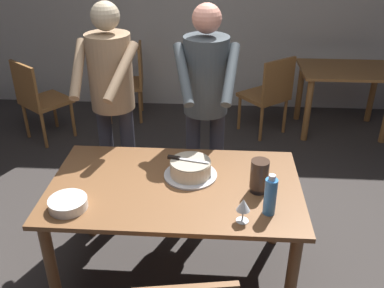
{
  "coord_description": "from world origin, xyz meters",
  "views": [
    {
      "loc": [
        0.25,
        -2.2,
        2.23
      ],
      "look_at": [
        0.09,
        0.26,
        0.9
      ],
      "focal_mm": 40.04,
      "sensor_mm": 36.0,
      "label": 1
    }
  ],
  "objects_px": {
    "cake_on_platter": "(190,169)",
    "hurricane_lamp": "(259,176)",
    "water_bottle": "(270,196)",
    "background_chair_2": "(39,98)",
    "cake_knife": "(180,158)",
    "main_dining_table": "(175,199)",
    "plate_stack": "(68,204)",
    "person_cutting_cake": "(206,96)",
    "background_table": "(345,83)",
    "background_chair_0": "(131,79)",
    "background_chair_1": "(269,93)",
    "wine_glass_near": "(243,206)",
    "person_standing_beside": "(112,92)"
  },
  "relations": [
    {
      "from": "cake_on_platter",
      "to": "cake_knife",
      "type": "xyz_separation_m",
      "value": [
        -0.07,
        0.02,
        0.06
      ]
    },
    {
      "from": "hurricane_lamp",
      "to": "background_table",
      "type": "height_order",
      "value": "hurricane_lamp"
    },
    {
      "from": "hurricane_lamp",
      "to": "background_chair_0",
      "type": "xyz_separation_m",
      "value": [
        -1.31,
        2.62,
        -0.37
      ]
    },
    {
      "from": "person_standing_beside",
      "to": "background_chair_2",
      "type": "bearing_deg",
      "value": 132.39
    },
    {
      "from": "water_bottle",
      "to": "person_standing_beside",
      "type": "bearing_deg",
      "value": 138.85
    },
    {
      "from": "water_bottle",
      "to": "background_chair_1",
      "type": "xyz_separation_m",
      "value": [
        0.25,
        2.49,
        -0.37
      ]
    },
    {
      "from": "plate_stack",
      "to": "person_cutting_cake",
      "type": "distance_m",
      "value": 1.24
    },
    {
      "from": "cake_knife",
      "to": "person_cutting_cake",
      "type": "relative_size",
      "value": 0.16
    },
    {
      "from": "cake_on_platter",
      "to": "hurricane_lamp",
      "type": "bearing_deg",
      "value": -18.88
    },
    {
      "from": "wine_glass_near",
      "to": "person_cutting_cake",
      "type": "bearing_deg",
      "value": 103.62
    },
    {
      "from": "cake_on_platter",
      "to": "background_table",
      "type": "height_order",
      "value": "cake_on_platter"
    },
    {
      "from": "person_standing_beside",
      "to": "background_table",
      "type": "relative_size",
      "value": 1.72
    },
    {
      "from": "plate_stack",
      "to": "background_chair_0",
      "type": "bearing_deg",
      "value": 94.31
    },
    {
      "from": "water_bottle",
      "to": "person_cutting_cake",
      "type": "bearing_deg",
      "value": 113.17
    },
    {
      "from": "hurricane_lamp",
      "to": "person_cutting_cake",
      "type": "relative_size",
      "value": 0.12
    },
    {
      "from": "background_chair_2",
      "to": "background_table",
      "type": "bearing_deg",
      "value": 7.73
    },
    {
      "from": "main_dining_table",
      "to": "background_chair_0",
      "type": "relative_size",
      "value": 1.73
    },
    {
      "from": "plate_stack",
      "to": "background_table",
      "type": "distance_m",
      "value": 3.48
    },
    {
      "from": "main_dining_table",
      "to": "person_cutting_cake",
      "type": "distance_m",
      "value": 0.81
    },
    {
      "from": "person_standing_beside",
      "to": "background_chair_1",
      "type": "xyz_separation_m",
      "value": [
        1.33,
        1.55,
        -0.58
      ]
    },
    {
      "from": "cake_knife",
      "to": "wine_glass_near",
      "type": "height_order",
      "value": "wine_glass_near"
    },
    {
      "from": "cake_knife",
      "to": "hurricane_lamp",
      "type": "distance_m",
      "value": 0.52
    },
    {
      "from": "main_dining_table",
      "to": "cake_on_platter",
      "type": "height_order",
      "value": "cake_on_platter"
    },
    {
      "from": "cake_on_platter",
      "to": "cake_knife",
      "type": "height_order",
      "value": "cake_knife"
    },
    {
      "from": "plate_stack",
      "to": "water_bottle",
      "type": "xyz_separation_m",
      "value": [
        1.14,
        0.03,
        0.08
      ]
    },
    {
      "from": "main_dining_table",
      "to": "cake_knife",
      "type": "relative_size",
      "value": 5.8
    },
    {
      "from": "cake_knife",
      "to": "water_bottle",
      "type": "relative_size",
      "value": 1.07
    },
    {
      "from": "cake_on_platter",
      "to": "person_cutting_cake",
      "type": "xyz_separation_m",
      "value": [
        0.07,
        0.56,
        0.27
      ]
    },
    {
      "from": "cake_knife",
      "to": "background_chair_0",
      "type": "height_order",
      "value": "background_chair_0"
    },
    {
      "from": "wine_glass_near",
      "to": "background_chair_0",
      "type": "xyz_separation_m",
      "value": [
        -1.2,
        2.92,
        -0.36
      ]
    },
    {
      "from": "person_cutting_cake",
      "to": "background_chair_2",
      "type": "height_order",
      "value": "person_cutting_cake"
    },
    {
      "from": "main_dining_table",
      "to": "cake_on_platter",
      "type": "bearing_deg",
      "value": 49.87
    },
    {
      "from": "main_dining_table",
      "to": "background_chair_2",
      "type": "xyz_separation_m",
      "value": [
        -1.66,
        1.94,
        -0.15
      ]
    },
    {
      "from": "main_dining_table",
      "to": "background_chair_0",
      "type": "xyz_separation_m",
      "value": [
        -0.8,
        2.59,
        -0.15
      ]
    },
    {
      "from": "hurricane_lamp",
      "to": "water_bottle",
      "type": "bearing_deg",
      "value": -78.19
    },
    {
      "from": "cake_on_platter",
      "to": "cake_knife",
      "type": "relative_size",
      "value": 1.27
    },
    {
      "from": "main_dining_table",
      "to": "hurricane_lamp",
      "type": "height_order",
      "value": "hurricane_lamp"
    },
    {
      "from": "main_dining_table",
      "to": "water_bottle",
      "type": "relative_size",
      "value": 6.23
    },
    {
      "from": "wine_glass_near",
      "to": "background_chair_2",
      "type": "relative_size",
      "value": 0.16
    },
    {
      "from": "water_bottle",
      "to": "person_cutting_cake",
      "type": "xyz_separation_m",
      "value": [
        -0.39,
        0.92,
        0.21
      ]
    },
    {
      "from": "plate_stack",
      "to": "background_chair_1",
      "type": "distance_m",
      "value": 2.89
    },
    {
      "from": "water_bottle",
      "to": "background_chair_2",
      "type": "relative_size",
      "value": 0.28
    },
    {
      "from": "water_bottle",
      "to": "background_chair_1",
      "type": "relative_size",
      "value": 0.28
    },
    {
      "from": "person_cutting_cake",
      "to": "background_chair_1",
      "type": "relative_size",
      "value": 1.91
    },
    {
      "from": "background_chair_0",
      "to": "background_chair_2",
      "type": "bearing_deg",
      "value": -143.09
    },
    {
      "from": "person_standing_beside",
      "to": "background_chair_0",
      "type": "bearing_deg",
      "value": 98.06
    },
    {
      "from": "person_standing_beside",
      "to": "background_chair_1",
      "type": "bearing_deg",
      "value": 49.21
    },
    {
      "from": "plate_stack",
      "to": "person_standing_beside",
      "type": "relative_size",
      "value": 0.13
    },
    {
      "from": "plate_stack",
      "to": "background_chair_0",
      "type": "distance_m",
      "value": 2.89
    },
    {
      "from": "plate_stack",
      "to": "background_chair_1",
      "type": "bearing_deg",
      "value": 61.2
    }
  ]
}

